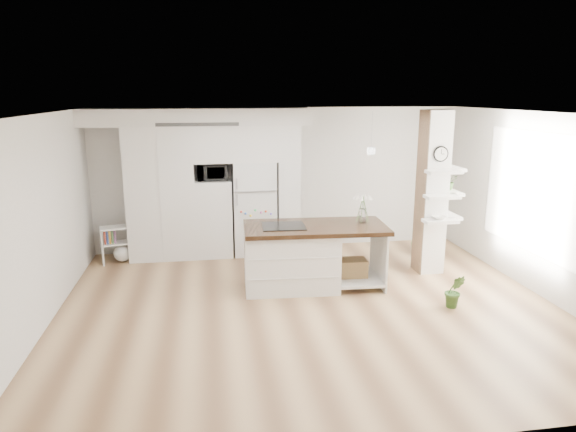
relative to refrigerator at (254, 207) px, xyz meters
The scene contains 14 objects.
floor 2.87m from the refrigerator, 78.93° to the right, with size 7.00×6.00×0.01m, color tan.
room 2.90m from the refrigerator, 78.93° to the right, with size 7.04×6.04×2.72m.
cabinet_wall 1.12m from the refrigerator, behind, with size 4.00×0.71×2.70m.
refrigerator is the anchor object (origin of this frame).
column 3.33m from the refrigerator, 28.14° to the right, with size 0.69×0.90×2.70m.
window 4.70m from the refrigerator, 30.76° to the right, with size 2.40×2.40×0.00m, color white.
pendant_light 3.59m from the refrigerator, 48.71° to the right, with size 0.12×0.12×0.10m, color white.
kitchen_island 1.97m from the refrigerator, 74.69° to the right, with size 2.23×1.15×1.55m.
bookshelf 2.53m from the refrigerator, behind, with size 0.61×0.44×0.66m.
floor_plant_a 3.99m from the refrigerator, 49.92° to the right, with size 0.27×0.22×0.49m, color #386227.
floor_plant_b 3.16m from the refrigerator, 10.80° to the right, with size 0.29×0.29×0.52m, color #386227.
microwave 1.02m from the refrigerator, behind, with size 0.54×0.37×0.30m, color #2D2D2D.
shelf_plant 3.51m from the refrigerator, 23.68° to the right, with size 0.27×0.23×0.30m, color #386227.
decor_bowl 3.34m from the refrigerator, 32.27° to the right, with size 0.22×0.22×0.05m, color white.
Camera 1 is at (-1.37, -6.65, 2.97)m, focal length 32.00 mm.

